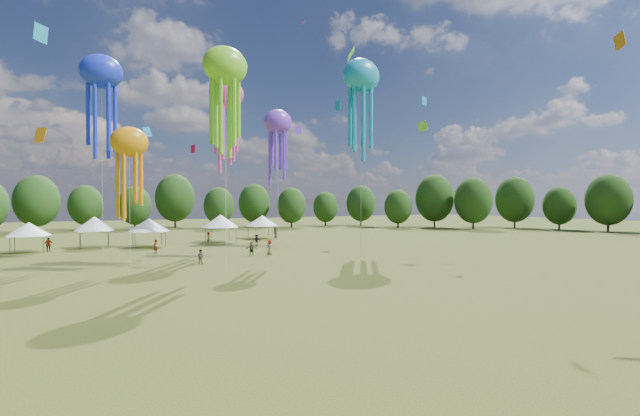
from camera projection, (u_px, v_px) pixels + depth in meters
name	position (u px, v px, depth m)	size (l,w,h in m)	color
ground	(476.00, 375.00, 15.54)	(300.00, 300.00, 0.00)	#384416
spectator_near	(200.00, 257.00, 43.18)	(0.74, 0.58, 1.53)	gray
spectators_far	(221.00, 241.00, 59.41)	(34.47, 22.46, 1.88)	gray
festival_tents	(168.00, 223.00, 63.02)	(38.59, 10.91, 4.42)	#47474C
show_kites	(257.00, 104.00, 51.68)	(37.44, 19.14, 26.59)	#77D823
small_kites	(210.00, 18.00, 49.83)	(66.07, 56.86, 44.03)	#77D823
treeline	(156.00, 201.00, 68.81)	(201.57, 95.24, 13.43)	#38281C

